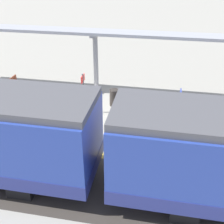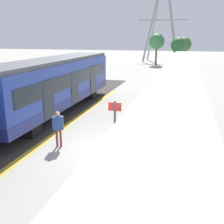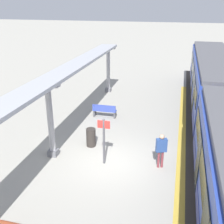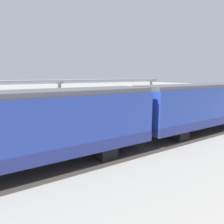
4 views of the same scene
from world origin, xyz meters
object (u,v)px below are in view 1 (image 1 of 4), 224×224
at_px(bench_mid_platform, 13,85).
at_px(platform_info_sign, 83,90).
at_px(passenger_waiting_near_edge, 75,120).
at_px(trash_bin, 114,98).
at_px(bench_near_end, 183,101).
at_px(canopy_pillar_second, 96,64).

distance_m(bench_mid_platform, platform_info_sign, 5.30).
xyz_separation_m(platform_info_sign, passenger_waiting_near_edge, (-2.52, -0.29, -0.31)).
bearing_deg(trash_bin, platform_info_sign, 127.65).
xyz_separation_m(bench_near_end, passenger_waiting_near_edge, (-3.94, 4.87, 0.58)).
relative_size(bench_near_end, trash_bin, 1.58).
bearing_deg(passenger_waiting_near_edge, trash_bin, -17.22).
height_order(bench_mid_platform, passenger_waiting_near_edge, passenger_waiting_near_edge).
bearing_deg(trash_bin, bench_mid_platform, 85.18).
xyz_separation_m(bench_mid_platform, passenger_waiting_near_edge, (-4.14, -5.26, 0.58)).
bearing_deg(platform_info_sign, canopy_pillar_second, -1.32).
bearing_deg(platform_info_sign, bench_mid_platform, 71.94).
bearing_deg(trash_bin, canopy_pillar_second, 42.42).
distance_m(bench_near_end, bench_mid_platform, 10.13).
relative_size(canopy_pillar_second, trash_bin, 3.76).
relative_size(canopy_pillar_second, bench_near_end, 2.38).
height_order(canopy_pillar_second, passenger_waiting_near_edge, canopy_pillar_second).
relative_size(canopy_pillar_second, bench_mid_platform, 2.39).
bearing_deg(platform_info_sign, bench_near_end, -74.59).
distance_m(bench_mid_platform, trash_bin, 6.40).
bearing_deg(bench_near_end, platform_info_sign, 105.41).
xyz_separation_m(trash_bin, passenger_waiting_near_edge, (-3.60, 1.12, 0.55)).
relative_size(canopy_pillar_second, passenger_waiting_near_edge, 2.19).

